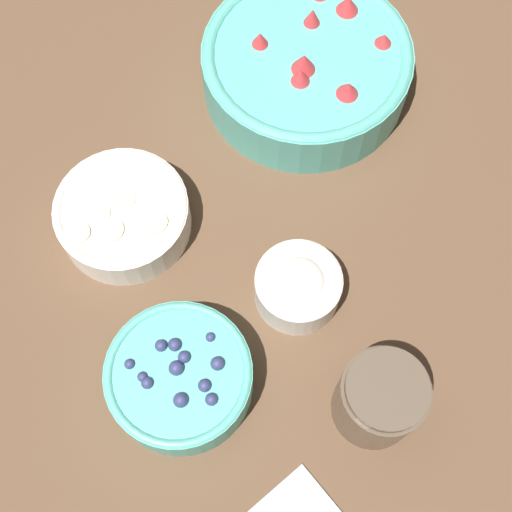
{
  "coord_description": "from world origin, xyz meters",
  "views": [
    {
      "loc": [
        -0.28,
        0.13,
        0.77
      ],
      "look_at": [
        -0.02,
        -0.01,
        0.05
      ],
      "focal_mm": 50.0,
      "sensor_mm": 36.0,
      "label": 1
    }
  ],
  "objects_px": {
    "bowl_strawberries": "(307,65)",
    "bowl_blueberries": "(180,377)",
    "bowl_bananas": "(123,214)",
    "bowl_cream": "(298,286)",
    "jar_chocolate": "(379,400)"
  },
  "relations": [
    {
      "from": "bowl_strawberries",
      "to": "jar_chocolate",
      "type": "xyz_separation_m",
      "value": [
        -0.39,
        0.15,
        0.01
      ]
    },
    {
      "from": "bowl_bananas",
      "to": "bowl_cream",
      "type": "height_order",
      "value": "bowl_cream"
    },
    {
      "from": "bowl_strawberries",
      "to": "bowl_cream",
      "type": "bearing_deg",
      "value": 147.69
    },
    {
      "from": "bowl_blueberries",
      "to": "bowl_cream",
      "type": "height_order",
      "value": "bowl_blueberries"
    },
    {
      "from": "bowl_strawberries",
      "to": "bowl_bananas",
      "type": "bearing_deg",
      "value": 103.6
    },
    {
      "from": "bowl_strawberries",
      "to": "bowl_blueberries",
      "type": "bearing_deg",
      "value": 130.91
    },
    {
      "from": "bowl_blueberries",
      "to": "bowl_bananas",
      "type": "height_order",
      "value": "bowl_blueberries"
    },
    {
      "from": "bowl_blueberries",
      "to": "bowl_bananas",
      "type": "xyz_separation_m",
      "value": [
        0.2,
        -0.03,
        -0.0
      ]
    },
    {
      "from": "bowl_bananas",
      "to": "jar_chocolate",
      "type": "distance_m",
      "value": 0.35
    },
    {
      "from": "bowl_cream",
      "to": "jar_chocolate",
      "type": "xyz_separation_m",
      "value": [
        -0.15,
        -0.01,
        0.02
      ]
    },
    {
      "from": "bowl_strawberries",
      "to": "jar_chocolate",
      "type": "bearing_deg",
      "value": 159.4
    },
    {
      "from": "bowl_bananas",
      "to": "bowl_cream",
      "type": "distance_m",
      "value": 0.22
    },
    {
      "from": "bowl_blueberries",
      "to": "bowl_bananas",
      "type": "distance_m",
      "value": 0.2
    },
    {
      "from": "bowl_strawberries",
      "to": "bowl_blueberries",
      "type": "xyz_separation_m",
      "value": [
        -0.27,
        0.31,
        -0.01
      ]
    },
    {
      "from": "bowl_blueberries",
      "to": "bowl_bananas",
      "type": "relative_size",
      "value": 0.99
    }
  ]
}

